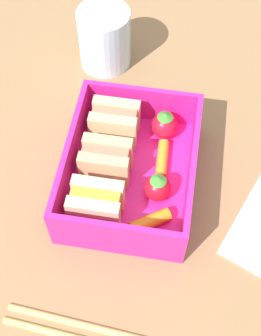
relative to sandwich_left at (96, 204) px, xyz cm
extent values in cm
cube|color=#936B48|center=(5.27, -2.66, -4.41)|extent=(120.00, 120.00, 2.00)
cube|color=#ED208C|center=(5.27, -2.66, -2.81)|extent=(17.62, 13.61, 1.20)
cube|color=#ED208C|center=(5.27, 3.85, 0.20)|extent=(17.62, 0.60, 4.83)
cube|color=#ED208C|center=(5.27, -9.16, 0.20)|extent=(17.62, 0.60, 4.83)
cube|color=#ED208C|center=(-3.24, -2.66, 0.20)|extent=(0.60, 12.41, 4.83)
cube|color=#ED208C|center=(13.78, -2.66, 0.20)|extent=(0.60, 12.41, 4.83)
cube|color=beige|center=(-1.24, 0.00, 0.00)|extent=(1.24, 5.32, 4.43)
cube|color=yellow|center=(0.00, 0.00, 0.00)|extent=(1.24, 4.89, 4.07)
cube|color=beige|center=(1.24, 0.00, 0.00)|extent=(1.24, 5.32, 4.43)
cube|color=tan|center=(4.04, 0.00, 0.00)|extent=(1.24, 5.32, 4.43)
cube|color=#D87259|center=(5.27, 0.00, 0.00)|extent=(1.24, 4.89, 4.07)
cube|color=tan|center=(6.51, 0.00, 0.00)|extent=(1.24, 5.32, 4.43)
cube|color=#D1BC82|center=(9.31, 0.00, 0.00)|extent=(1.24, 5.32, 4.43)
cube|color=#D87259|center=(10.54, 0.00, 0.00)|extent=(1.24, 4.89, 4.07)
cube|color=#D1BC82|center=(11.78, 0.00, 0.00)|extent=(1.24, 5.32, 4.43)
cylinder|color=orange|center=(-0.30, -5.65, -1.51)|extent=(3.58, 4.32, 1.42)
sphere|color=red|center=(3.33, -5.87, -0.78)|extent=(2.86, 2.86, 2.86)
cone|color=green|center=(3.33, -5.87, 0.95)|extent=(1.72, 1.72, 0.60)
cylinder|color=orange|center=(7.64, -5.88, -1.59)|extent=(4.51, 1.43, 1.25)
sphere|color=red|center=(11.59, -5.56, -0.69)|extent=(3.04, 3.04, 3.04)
cone|color=#3C882B|center=(11.59, -5.56, 1.13)|extent=(1.82, 1.82, 0.60)
cylinder|color=tan|center=(-11.38, -4.19, -3.06)|extent=(2.26, 21.65, 0.70)
cylinder|color=silver|center=(23.31, 3.67, 0.51)|extent=(6.68, 6.68, 7.86)
camera|label=1|loc=(-21.44, -7.05, 41.83)|focal=50.00mm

